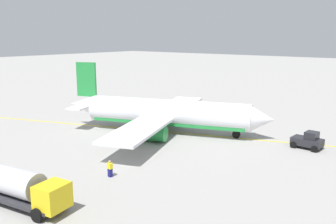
{
  "coord_description": "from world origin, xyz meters",
  "views": [
    {
      "loc": [
        31.76,
        -39.86,
        13.79
      ],
      "look_at": [
        0.0,
        0.0,
        3.0
      ],
      "focal_mm": 38.8,
      "sensor_mm": 36.0,
      "label": 1
    }
  ],
  "objects": [
    {
      "name": "ground_plane",
      "position": [
        0.0,
        0.0,
        0.0
      ],
      "size": [
        400.0,
        400.0,
        0.0
      ],
      "primitive_type": "plane",
      "color": "#9E9B96"
    },
    {
      "name": "fuel_tanker",
      "position": [
        4.56,
        -25.83,
        1.73
      ],
      "size": [
        10.77,
        4.31,
        3.15
      ],
      "color": "#2D2D33",
      "rests_on": "ground"
    },
    {
      "name": "airplane",
      "position": [
        -0.45,
        -0.16,
        2.72
      ],
      "size": [
        30.12,
        30.92,
        9.81
      ],
      "color": "white",
      "rests_on": "ground"
    },
    {
      "name": "taxi_line_marking",
      "position": [
        0.0,
        0.0,
        0.01
      ],
      "size": [
        67.22,
        24.99,
        0.01
      ],
      "primitive_type": "cube",
      "rotation": [
        0.0,
        0.0,
        0.35
      ],
      "color": "yellow",
      "rests_on": "ground"
    },
    {
      "name": "refueling_worker",
      "position": [
        6.07,
        -16.86,
        0.82
      ],
      "size": [
        0.57,
        0.44,
        1.71
      ],
      "color": "navy",
      "rests_on": "ground"
    },
    {
      "name": "pushback_tug",
      "position": [
        18.41,
        4.79,
        1.01
      ],
      "size": [
        3.7,
        2.47,
        2.2
      ],
      "color": "#232328",
      "rests_on": "ground"
    },
    {
      "name": "safety_cone_nose",
      "position": [
        7.15,
        10.9,
        0.33
      ],
      "size": [
        0.59,
        0.59,
        0.65
      ],
      "primitive_type": "cone",
      "color": "#F2590F",
      "rests_on": "ground"
    }
  ]
}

